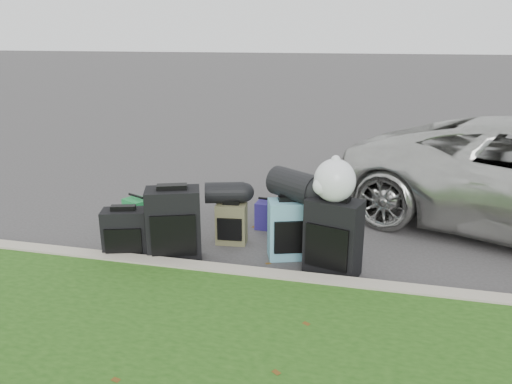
% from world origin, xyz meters
% --- Properties ---
extents(ground, '(120.00, 120.00, 0.00)m').
position_xyz_m(ground, '(0.00, 0.00, 0.00)').
color(ground, '#383535').
rests_on(ground, ground).
extents(curb, '(120.00, 0.18, 0.15)m').
position_xyz_m(curb, '(0.00, -1.00, 0.07)').
color(curb, '#9E937F').
rests_on(curb, ground).
extents(suitcase_small_black, '(0.51, 0.38, 0.57)m').
position_xyz_m(suitcase_small_black, '(-1.28, -0.78, 0.29)').
color(suitcase_small_black, black).
rests_on(suitcase_small_black, ground).
extents(suitcase_large_black_left, '(0.64, 0.50, 0.80)m').
position_xyz_m(suitcase_large_black_left, '(-0.77, -0.67, 0.40)').
color(suitcase_large_black_left, black).
rests_on(suitcase_large_black_left, ground).
extents(suitcase_olive, '(0.36, 0.25, 0.47)m').
position_xyz_m(suitcase_olive, '(-0.32, -0.07, 0.24)').
color(suitcase_olive, '#48462D').
rests_on(suitcase_olive, ground).
extents(suitcase_teal, '(0.51, 0.40, 0.64)m').
position_xyz_m(suitcase_teal, '(0.39, -0.30, 0.32)').
color(suitcase_teal, teal).
rests_on(suitcase_teal, ground).
extents(suitcase_large_black_right, '(0.59, 0.45, 0.78)m').
position_xyz_m(suitcase_large_black_right, '(0.87, -0.59, 0.39)').
color(suitcase_large_black_right, black).
rests_on(suitcase_large_black_right, ground).
extents(tote_green, '(0.37, 0.34, 0.33)m').
position_xyz_m(tote_green, '(-1.66, 0.23, 0.17)').
color(tote_green, '#1A7737').
rests_on(tote_green, ground).
extents(tote_navy, '(0.33, 0.27, 0.34)m').
position_xyz_m(tote_navy, '(0.00, 0.48, 0.17)').
color(tote_navy, navy).
rests_on(tote_navy, ground).
extents(duffel_left, '(0.50, 0.36, 0.24)m').
position_xyz_m(duffel_left, '(-0.41, -0.03, 0.59)').
color(duffel_left, black).
rests_on(duffel_left, suitcase_olive).
extents(duffel_right, '(0.64, 0.58, 0.32)m').
position_xyz_m(duffel_right, '(0.43, -0.25, 0.80)').
color(duffel_right, black).
rests_on(duffel_right, suitcase_teal).
extents(trash_bag, '(0.40, 0.40, 0.40)m').
position_xyz_m(trash_bag, '(0.86, -0.61, 0.98)').
color(trash_bag, white).
rests_on(trash_bag, suitcase_large_black_right).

